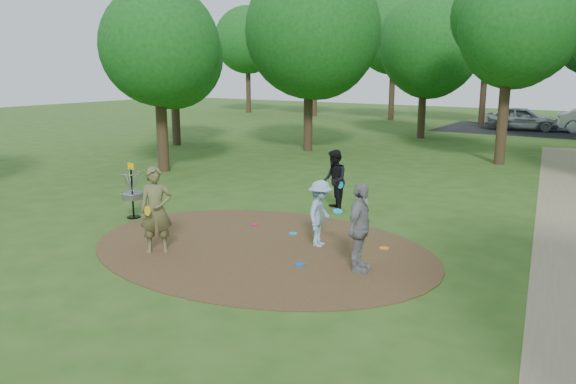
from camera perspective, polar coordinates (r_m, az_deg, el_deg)
The scene contains 14 objects.
ground at distance 13.01m, azimuth -2.86°, elevation -5.71°, with size 100.00×100.00×0.00m, color #2D5119.
dirt_clearing at distance 13.00m, azimuth -2.86°, elevation -5.66°, with size 8.40×8.40×0.02m, color #47301C.
parking_lot at distance 40.59m, azimuth 25.20°, elevation 5.60°, with size 14.00×8.00×0.01m, color black.
player_observer_with_disc at distance 12.78m, azimuth -13.25°, elevation -1.81°, with size 0.84×0.83×1.95m.
player_throwing_with_disc at distance 12.94m, azimuth 3.29°, elevation -2.20°, with size 1.00×1.10×1.56m.
player_walking_with_disc at distance 16.23m, azimuth 4.70°, elevation 1.19°, with size 1.05×1.09×1.77m.
player_waiting_with_disc at distance 11.38m, azimuth 7.30°, elevation -3.62°, with size 0.58×1.13×1.84m.
disc_ground_cyan at distance 14.00m, azimuth 0.52°, elevation -4.23°, with size 0.22×0.22×0.02m, color #1AA1D2.
disc_ground_blue at distance 11.86m, azimuth 1.17°, elevation -7.38°, with size 0.22×0.22×0.02m, color blue.
disc_ground_red at distance 14.81m, azimuth -3.46°, elevation -3.31°, with size 0.22×0.22×0.02m, color red.
car_left at distance 40.57m, azimuth 22.70°, elevation 6.92°, with size 1.84×4.56×1.56m, color #A0A2A7.
disc_ground_orange at distance 13.08m, azimuth 9.74°, elevation -5.64°, with size 0.22×0.22×0.02m, color orange.
disc_golf_basket at distance 15.93m, azimuth -15.57°, elevation 0.51°, with size 0.63×0.63×1.54m.
tree_ring at distance 20.07m, azimuth 21.05°, elevation 15.34°, with size 37.11×46.08×9.61m.
Camera 1 is at (7.19, -10.05, 4.07)m, focal length 35.00 mm.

